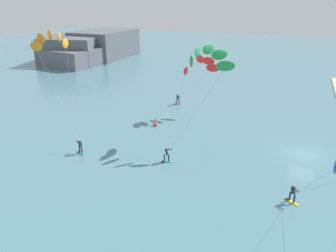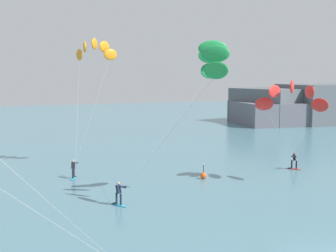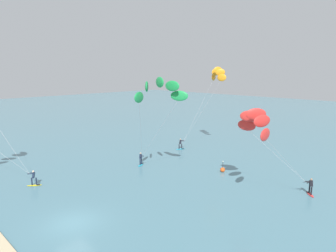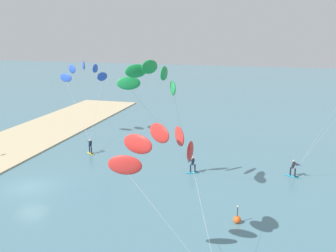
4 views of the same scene
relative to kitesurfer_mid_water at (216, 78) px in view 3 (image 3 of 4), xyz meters
name	(u,v)px [view 3 (image 3 of 4)]	position (x,y,z in m)	size (l,w,h in m)	color
ground_plane	(73,223)	(5.94, -27.29, -10.95)	(240.00, 240.00, 0.00)	slate
kitesurfer_mid_water	(216,78)	(0.00, 0.00, 0.00)	(5.63, 7.22, 12.59)	#23ADD1
kitesurfer_far_out	(258,125)	(13.82, -12.69, -3.86)	(7.12, 7.60, 8.62)	red
kitesurfer_downwind	(159,93)	(4.43, -16.27, -1.23)	(8.29, 6.15, 11.37)	#23ADD1
marker_buoy	(223,170)	(7.65, -8.82, -10.65)	(0.56, 0.56, 1.38)	#EA5119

